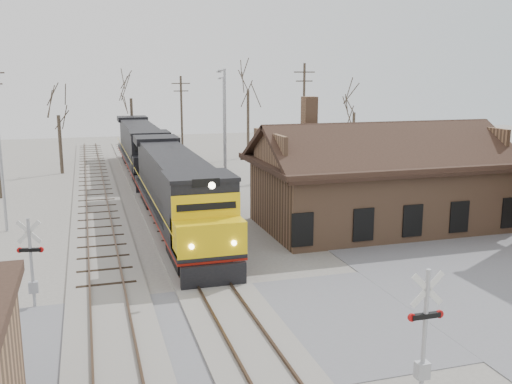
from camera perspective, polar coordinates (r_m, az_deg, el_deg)
ground at (r=21.43m, az=-1.58°, el=-13.76°), size 140.00×140.00×0.00m
road at (r=21.42m, az=-1.58°, el=-13.72°), size 60.00×9.00×0.03m
track_main at (r=35.27m, az=-7.97°, el=-3.45°), size 3.40×90.00×0.24m
track_siding at (r=34.91m, az=-15.30°, el=-3.92°), size 3.40×90.00×0.24m
depot at (r=35.74m, az=12.06°, el=0.46°), size 15.20×9.31×7.90m
locomotive_lead at (r=34.05m, az=-7.90°, el=0.15°), size 3.15×21.08×4.68m
locomotive_trailing at (r=55.00m, az=-11.37°, el=4.41°), size 3.15×21.08×4.43m
crossbuck_near at (r=17.34m, az=16.47°, el=-13.91°), size 1.12×0.29×3.93m
crossbuck_far at (r=24.55m, az=-21.53°, el=-6.83°), size 1.04×0.32×3.68m
streetlight_a at (r=36.53m, az=-24.25°, el=4.24°), size 0.25×2.04×9.17m
streetlight_b at (r=40.11m, az=-3.15°, el=6.13°), size 0.25×2.04×9.58m
streetlight_c at (r=58.29m, az=-3.27°, el=7.55°), size 0.25×2.04×8.97m
utility_pole_b at (r=62.96m, az=-7.44°, el=7.52°), size 2.00×0.24×9.05m
utility_pole_c at (r=53.05m, az=4.79°, el=7.46°), size 2.00×0.24×10.21m
tree_b at (r=56.41m, az=-19.22°, el=8.17°), size 3.66×3.66×8.97m
tree_c at (r=66.61m, az=-12.43°, el=10.06°), size 4.38×4.38×10.72m
tree_d at (r=63.92m, az=-0.81°, el=11.26°), size 5.00×5.00×12.26m
tree_e at (r=61.72m, az=9.81°, el=8.63°), size 3.50×3.50×8.59m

